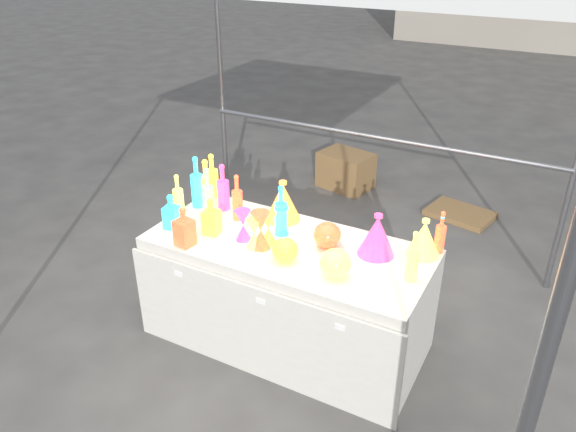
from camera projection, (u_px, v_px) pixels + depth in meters
The scene contains 29 objects.
ground at pixel (288, 337), 3.89m from camera, with size 80.00×80.00×0.00m, color #62605B.
display_table at pixel (287, 294), 3.71m from camera, with size 1.84×0.83×0.75m.
cardboard_box_closed at pixel (346, 170), 6.01m from camera, with size 0.53×0.39×0.39m, color olive.
cardboard_box_flat at pixel (460, 214), 5.48m from camera, with size 0.60×0.43×0.05m, color olive.
bottle_0 at pixel (212, 176), 4.08m from camera, with size 0.09×0.09×0.34m, color red, non-canonical shape.
bottle_1 at pixel (197, 182), 3.93m from camera, with size 0.09×0.09×0.38m, color #19891B, non-canonical shape.
bottle_2 at pixel (237, 197), 3.76m from camera, with size 0.07×0.07×0.33m, color orange, non-canonical shape.
bottle_3 at pixel (223, 187), 3.90m from camera, with size 0.09×0.09×0.34m, color #1C44A5, non-canonical shape.
bottle_4 at pixel (178, 195), 3.82m from camera, with size 0.07×0.07×0.30m, color #125A70, non-canonical shape.
bottle_5 at pixel (208, 194), 3.76m from camera, with size 0.08×0.08×0.37m, color #B323A1, non-canonical shape.
bottle_6 at pixel (206, 183), 3.94m from camera, with size 0.09×0.09×0.35m, color red, non-canonical shape.
bottle_7 at pixel (281, 210), 3.59m from camera, with size 0.08×0.08×0.34m, color #19891B, non-canonical shape.
decanter_0 at pixel (211, 216), 3.60m from camera, with size 0.10×0.10×0.25m, color red, non-canonical shape.
decanter_1 at pixel (184, 226), 3.47m from camera, with size 0.10×0.10×0.26m, color orange, non-canonical shape.
decanter_2 at pixel (171, 211), 3.67m from camera, with size 0.09×0.09×0.24m, color #19891B, non-canonical shape.
hourglass_0 at pixel (261, 230), 3.45m from camera, with size 0.12×0.12×0.24m, color orange, non-canonical shape.
hourglass_1 at pixel (243, 225), 3.54m from camera, with size 0.10×0.10×0.21m, color #1C44A5, non-canonical shape.
hourglass_2 at pixel (254, 233), 3.46m from camera, with size 0.10×0.10×0.20m, color #125A70, non-canonical shape.
hourglass_4 at pixel (268, 228), 3.51m from camera, with size 0.10×0.10×0.21m, color red, non-canonical shape.
hourglass_5 at pixel (282, 221), 3.61m from camera, with size 0.09×0.09×0.19m, color #19891B, non-canonical shape.
globe_0 at pixel (285, 251), 3.34m from camera, with size 0.16×0.16×0.13m, color red, non-canonical shape.
globe_1 at pixel (335, 265), 3.19m from camera, with size 0.19×0.19×0.15m, color #125A70, non-canonical shape.
globe_2 at pixel (327, 236), 3.49m from camera, with size 0.18×0.18×0.14m, color orange, non-canonical shape.
lampshade_1 at pixel (283, 200), 3.77m from camera, with size 0.24×0.24×0.28m, color #F8FF35, non-canonical shape.
lampshade_2 at pixel (377, 234), 3.37m from camera, with size 0.23×0.23×0.27m, color #1C44A5, non-canonical shape.
lampshade_3 at pixel (424, 237), 3.37m from camera, with size 0.20×0.20×0.24m, color #125A70, non-canonical shape.
bottle_8 at pixel (440, 234), 3.40m from camera, with size 0.06×0.06×0.25m, color #19891B, non-canonical shape.
bottle_9 at pixel (441, 232), 3.39m from camera, with size 0.06×0.06×0.28m, color orange, non-canonical shape.
bottle_11 at pixel (413, 256), 3.11m from camera, with size 0.07×0.07×0.31m, color #125A70, non-canonical shape.
Camera 1 is at (1.45, -2.69, 2.55)m, focal length 35.00 mm.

